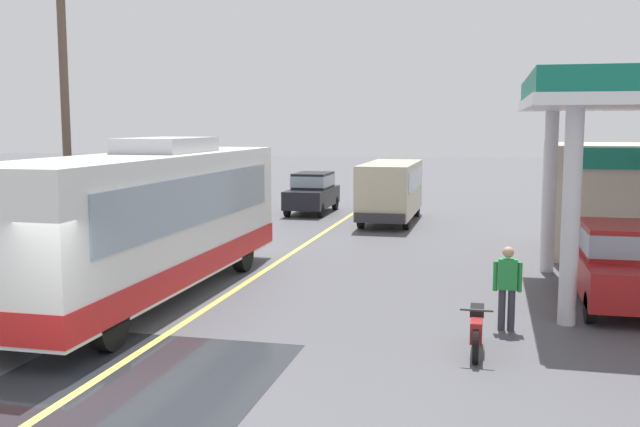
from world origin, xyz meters
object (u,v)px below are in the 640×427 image
Objects in this scene: coach_bus_main at (150,224)px; car_trailing_behind_bus at (313,191)px; car_at_pump at (618,261)px; motorcycle_parked_forecourt at (477,328)px; minibus_opposing_lane at (391,186)px; pedestrian_near_pump at (507,284)px.

coach_bus_main is 2.63× the size of car_trailing_behind_bus.
car_at_pump is 5.06m from motorcycle_parked_forecourt.
coach_bus_main is at bearing -104.57° from minibus_opposing_lane.
coach_bus_main reaches higher than motorcycle_parked_forecourt.
coach_bus_main reaches higher than car_trailing_behind_bus.
motorcycle_parked_forecourt is (3.78, -16.71, -1.03)m from minibus_opposing_lane.
car_trailing_behind_bus is at bearing 115.10° from pedestrian_near_pump.
coach_bus_main is 10.58m from car_at_pump.
car_trailing_behind_bus is (-7.65, 19.02, 0.57)m from motorcycle_parked_forecourt.
minibus_opposing_lane is 3.41× the size of motorcycle_parked_forecourt.
motorcycle_parked_forecourt is 1.69m from pedestrian_near_pump.
minibus_opposing_lane is 17.16m from motorcycle_parked_forecourt.
pedestrian_near_pump is (8.02, -0.98, -0.79)m from coach_bus_main.
motorcycle_parked_forecourt is 1.08× the size of pedestrian_near_pump.
minibus_opposing_lane reaches higher than car_trailing_behind_bus.
minibus_opposing_lane reaches higher than pedestrian_near_pump.
minibus_opposing_lane is 1.46× the size of car_trailing_behind_bus.
car_at_pump reaches higher than motorcycle_parked_forecourt.
minibus_opposing_lane is at bearing 75.43° from coach_bus_main.
car_at_pump is 18.35m from car_trailing_behind_bus.
motorcycle_parked_forecourt is at bearing -18.52° from coach_bus_main.
car_at_pump is at bearing 53.84° from motorcycle_parked_forecourt.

